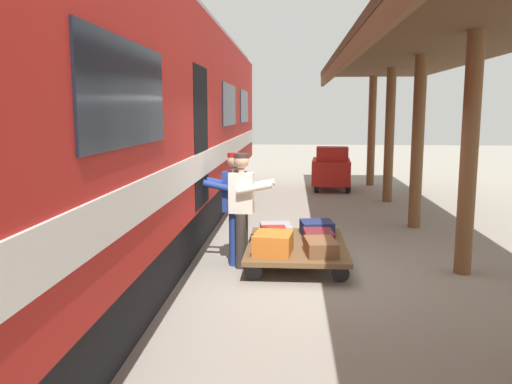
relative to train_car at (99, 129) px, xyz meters
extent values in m
plane|color=gray|center=(-3.21, 0.00, -2.06)|extent=(60.00, 60.00, 0.00)
cylinder|color=brown|center=(-5.28, -9.23, -0.36)|extent=(0.24, 0.24, 3.40)
cylinder|color=brown|center=(-5.28, -6.15, -0.36)|extent=(0.24, 0.24, 3.40)
cylinder|color=brown|center=(-5.28, -3.08, -0.36)|extent=(0.24, 0.24, 3.40)
cylinder|color=brown|center=(-5.28, 0.00, -0.36)|extent=(0.24, 0.24, 3.40)
cube|color=#4E3520|center=(-5.28, 0.00, 1.42)|extent=(3.20, 19.26, 0.16)
cube|color=brown|center=(-3.73, 0.00, 1.19)|extent=(0.08, 19.26, 0.30)
cube|color=#B21E19|center=(0.00, 0.00, 0.29)|extent=(3.00, 19.19, 2.90)
cube|color=black|center=(0.00, 0.00, -1.61)|extent=(2.55, 18.23, 0.90)
cube|color=silver|center=(-1.51, 0.00, -0.51)|extent=(0.03, 18.80, 0.36)
cube|color=black|center=(-1.51, -6.72, 0.39)|extent=(0.02, 2.11, 0.84)
cube|color=black|center=(-1.51, -3.36, 0.39)|extent=(0.02, 2.11, 0.84)
cube|color=black|center=(-1.51, 3.36, 0.39)|extent=(0.02, 2.11, 0.84)
cube|color=black|center=(-1.45, 0.00, -0.11)|extent=(0.12, 1.10, 2.00)
cube|color=brown|center=(-2.89, -0.33, -1.78)|extent=(1.49, 2.16, 0.07)
cylinder|color=black|center=(-3.48, 0.53, -1.94)|extent=(0.25, 0.05, 0.25)
cylinder|color=black|center=(-2.29, 0.53, -1.94)|extent=(0.25, 0.05, 0.25)
cylinder|color=black|center=(-3.48, -1.20, -1.94)|extent=(0.25, 0.05, 0.25)
cylinder|color=black|center=(-2.29, -1.20, -1.94)|extent=(0.25, 0.05, 0.25)
cube|color=maroon|center=(-3.22, -0.33, -1.65)|extent=(0.47, 0.60, 0.20)
cube|color=#9EA0A5|center=(-2.55, -0.93, -1.66)|extent=(0.56, 0.64, 0.16)
cube|color=navy|center=(-3.22, -0.93, -1.63)|extent=(0.57, 0.56, 0.23)
cube|color=#CC6B23|center=(-2.55, 0.26, -1.60)|extent=(0.58, 0.66, 0.29)
cube|color=brown|center=(-3.22, 0.26, -1.64)|extent=(0.48, 0.67, 0.21)
cube|color=#AD231E|center=(-2.55, -0.33, -1.64)|extent=(0.45, 0.64, 0.22)
cylinder|color=navy|center=(-1.95, -0.36, -1.65)|extent=(0.16, 0.16, 0.82)
cylinder|color=navy|center=(-1.95, -0.16, -1.65)|extent=(0.16, 0.16, 0.82)
cube|color=navy|center=(-1.95, -0.26, -0.94)|extent=(0.36, 0.23, 0.60)
cylinder|color=tan|center=(-1.95, -0.26, -0.61)|extent=(0.09, 0.09, 0.06)
sphere|color=tan|center=(-1.95, -0.26, -0.47)|extent=(0.22, 0.22, 0.22)
cylinder|color=#A51919|center=(-1.95, -0.26, -0.39)|extent=(0.21, 0.21, 0.06)
cylinder|color=navy|center=(-1.73, -0.42, -0.84)|extent=(0.53, 0.11, 0.21)
cylinder|color=navy|center=(-1.73, -0.10, -0.84)|extent=(0.53, 0.11, 0.21)
cylinder|color=#332D28|center=(-2.06, -0.03, -1.65)|extent=(0.16, 0.16, 0.82)
cylinder|color=#332D28|center=(-2.07, -0.23, -1.65)|extent=(0.16, 0.16, 0.82)
cube|color=silver|center=(-2.06, -0.13, -0.94)|extent=(0.38, 0.25, 0.60)
cylinder|color=tan|center=(-2.06, -0.13, -0.61)|extent=(0.09, 0.09, 0.06)
sphere|color=tan|center=(-2.06, -0.13, -0.47)|extent=(0.22, 0.22, 0.22)
cylinder|color=#332D28|center=(-2.06, -0.13, -0.39)|extent=(0.21, 0.21, 0.06)
cylinder|color=silver|center=(-2.27, 0.04, -0.84)|extent=(0.54, 0.14, 0.21)
cylinder|color=silver|center=(-2.30, -0.27, -0.84)|extent=(0.54, 0.14, 0.21)
cube|color=#B21E19|center=(-3.96, -8.15, -1.51)|extent=(1.21, 1.77, 0.70)
cube|color=#B21E19|center=(-3.96, -7.80, -1.01)|extent=(0.95, 0.76, 0.50)
cylinder|color=black|center=(-4.41, -7.55, -1.86)|extent=(0.12, 0.40, 0.40)
cylinder|color=black|center=(-3.51, -7.55, -1.86)|extent=(0.12, 0.40, 0.40)
cylinder|color=black|center=(-4.41, -8.75, -1.86)|extent=(0.12, 0.40, 0.40)
cylinder|color=black|center=(-3.51, -8.75, -1.86)|extent=(0.12, 0.40, 0.40)
camera|label=1|loc=(-2.81, 7.52, 0.25)|focal=36.90mm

